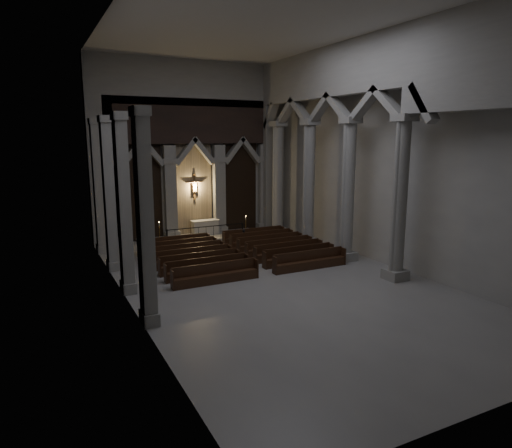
% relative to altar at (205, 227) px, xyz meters
% --- Properties ---
extents(room, '(24.00, 24.10, 12.00)m').
position_rel_altar_xyz_m(room, '(-0.54, -11.20, 6.95)').
color(room, gray).
rests_on(room, ground).
extents(sanctuary_wall, '(14.00, 0.77, 12.00)m').
position_rel_altar_xyz_m(sanctuary_wall, '(-0.54, 0.34, 5.96)').
color(sanctuary_wall, gray).
rests_on(sanctuary_wall, ground).
extents(right_arcade, '(1.00, 24.00, 12.00)m').
position_rel_altar_xyz_m(right_arcade, '(4.96, -9.87, 7.17)').
color(right_arcade, gray).
rests_on(right_arcade, ground).
extents(left_pilasters, '(0.60, 13.00, 8.03)m').
position_rel_altar_xyz_m(left_pilasters, '(-7.29, -7.70, 3.26)').
color(left_pilasters, gray).
rests_on(left_pilasters, ground).
extents(sanctuary_step, '(8.50, 2.60, 0.15)m').
position_rel_altar_xyz_m(sanctuary_step, '(-0.54, -0.60, -0.58)').
color(sanctuary_step, gray).
rests_on(sanctuary_step, ground).
extents(altar, '(1.97, 0.79, 1.00)m').
position_rel_altar_xyz_m(altar, '(0.00, 0.00, 0.00)').
color(altar, beige).
rests_on(altar, sanctuary_step).
extents(altar_rail, '(5.48, 0.09, 1.08)m').
position_rel_altar_xyz_m(altar_rail, '(-0.54, -1.68, 0.06)').
color(altar_rail, black).
rests_on(altar_rail, ground).
extents(candle_stand_left, '(0.28, 0.28, 1.63)m').
position_rel_altar_xyz_m(candle_stand_left, '(-3.75, -1.82, -0.21)').
color(candle_stand_left, '#B28436').
rests_on(candle_stand_left, ground).
extents(candle_stand_right, '(0.25, 0.25, 1.50)m').
position_rel_altar_xyz_m(candle_stand_right, '(2.47, -1.57, -0.24)').
color(candle_stand_right, '#B28436').
rests_on(candle_stand_right, ground).
extents(pews, '(9.79, 7.26, 0.98)m').
position_rel_altar_xyz_m(pews, '(-0.54, -6.87, -0.33)').
color(pews, black).
rests_on(pews, ground).
extents(worshipper, '(0.48, 0.39, 1.14)m').
position_rel_altar_xyz_m(worshipper, '(1.13, -4.14, -0.08)').
color(worshipper, black).
rests_on(worshipper, ground).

